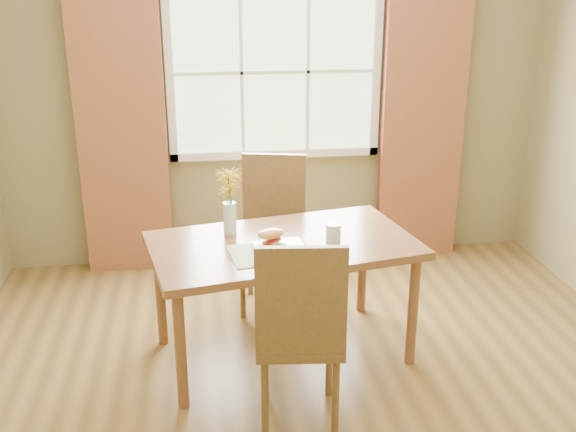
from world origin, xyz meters
The scene contains 12 objects.
room centered at (0.00, 0.00, 1.35)m, with size 4.24×3.84×2.74m.
window centered at (0.00, 1.87, 1.50)m, with size 1.62×0.06×1.32m.
curtain_left centered at (-1.15, 1.78, 1.10)m, with size 0.65×0.08×2.20m, color maroon.
curtain_right centered at (1.15, 1.78, 1.10)m, with size 0.65×0.08×2.20m, color maroon.
dining_table centered at (-0.13, 0.37, 0.66)m, with size 1.65×1.12×0.74m.
chair_near centered at (-0.14, -0.34, 0.57)m, with size 0.48×0.48×1.04m.
chair_far centered at (-0.11, 1.08, 0.58)m, with size 0.52×0.52×1.05m.
placemat centered at (-0.22, 0.21, 0.74)m, with size 0.45×0.33×0.01m, color silver.
plate centered at (-0.17, 0.21, 0.75)m, with size 0.28×0.28×0.01m, color #83C631.
croissant_sandwich centered at (-0.22, 0.22, 0.82)m, with size 0.19×0.17×0.12m.
water_glass centered at (0.14, 0.29, 0.80)m, with size 0.09×0.09×0.13m.
flower_vase centered at (-0.43, 0.55, 0.99)m, with size 0.16×0.16×0.40m.
Camera 1 is at (-0.59, -3.21, 2.22)m, focal length 42.00 mm.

